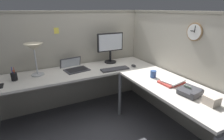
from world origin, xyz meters
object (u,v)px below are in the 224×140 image
object	(u,v)px
monitor	(110,46)
computer_mouse	(134,66)
laptop	(74,67)
office_phone	(190,92)
keyboard	(115,69)
pen_cup	(14,77)
cell_phone	(0,86)
desk_lamp_dome	(34,49)
wall_clock	(195,32)
book_stack	(172,82)
coffee_mug	(153,74)
tissue_box	(212,100)

from	to	relation	value
monitor	computer_mouse	distance (m)	0.52
laptop	office_phone	bearing A→B (deg)	-58.71
laptop	keyboard	bearing A→B (deg)	-31.37
pen_cup	cell_phone	xyz separation A→B (m)	(-0.15, -0.13, -0.05)
keyboard	desk_lamp_dome	distance (m)	1.16
cell_phone	office_phone	distance (m)	2.18
office_phone	wall_clock	xyz separation A→B (m)	(0.36, 0.34, 0.57)
computer_mouse	wall_clock	bearing A→B (deg)	-64.75
office_phone	book_stack	size ratio (longest dim) A/B	0.74
book_stack	keyboard	bearing A→B (deg)	117.05
book_stack	wall_clock	bearing A→B (deg)	3.07
monitor	office_phone	xyz separation A→B (m)	(0.22, -1.47, -0.26)
desk_lamp_dome	coffee_mug	xyz separation A→B (m)	(1.37, -0.80, -0.32)
monitor	cell_phone	world-z (taller)	monitor
laptop	office_phone	xyz separation A→B (m)	(0.86, -1.42, 0.01)
desk_lamp_dome	wall_clock	size ratio (longest dim) A/B	2.02
office_phone	tissue_box	distance (m)	0.23
monitor	keyboard	bearing A→B (deg)	-106.48
tissue_box	wall_clock	distance (m)	0.87
monitor	desk_lamp_dome	xyz separation A→B (m)	(-1.17, -0.09, 0.07)
wall_clock	laptop	bearing A→B (deg)	138.66
pen_cup	tissue_box	size ratio (longest dim) A/B	1.50
desk_lamp_dome	coffee_mug	world-z (taller)	desk_lamp_dome
computer_mouse	pen_cup	world-z (taller)	pen_cup
keyboard	office_phone	xyz separation A→B (m)	(0.33, -1.09, 0.03)
keyboard	computer_mouse	world-z (taller)	computer_mouse
computer_mouse	coffee_mug	bearing A→B (deg)	-92.81
cell_phone	wall_clock	size ratio (longest dim) A/B	0.65
monitor	laptop	world-z (taller)	monitor
desk_lamp_dome	cell_phone	size ratio (longest dim) A/B	3.09
monitor	keyboard	distance (m)	0.48
keyboard	cell_phone	bearing A→B (deg)	179.06
computer_mouse	tissue_box	size ratio (longest dim) A/B	0.87
monitor	coffee_mug	xyz separation A→B (m)	(0.20, -0.89, -0.25)
monitor	laptop	xyz separation A→B (m)	(-0.65, -0.05, -0.27)
monitor	office_phone	size ratio (longest dim) A/B	2.21
laptop	cell_phone	size ratio (longest dim) A/B	2.99
monitor	desk_lamp_dome	distance (m)	1.18
pen_cup	wall_clock	bearing A→B (deg)	-25.56
computer_mouse	tissue_box	xyz separation A→B (m)	(0.01, -1.32, 0.03)
pen_cup	cell_phone	bearing A→B (deg)	-139.33
computer_mouse	desk_lamp_dome	bearing A→B (deg)	168.23
cell_phone	office_phone	size ratio (longest dim) A/B	0.64
office_phone	tissue_box	xyz separation A→B (m)	(0.02, -0.23, 0.01)
wall_clock	cell_phone	bearing A→B (deg)	158.96
cell_phone	tissue_box	xyz separation A→B (m)	(1.85, -1.41, 0.04)
tissue_box	monitor	bearing A→B (deg)	97.92
pen_cup	tissue_box	xyz separation A→B (m)	(1.70, -1.55, -0.01)
keyboard	computer_mouse	distance (m)	0.34
pen_cup	book_stack	bearing A→B (deg)	-29.67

